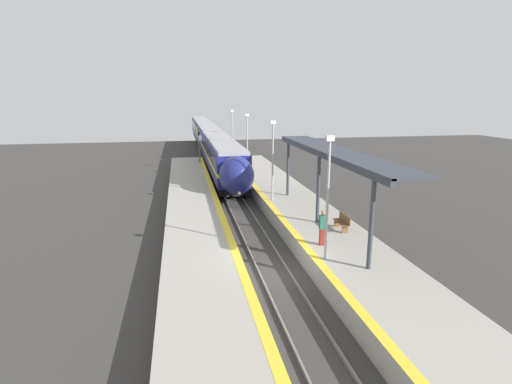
{
  "coord_description": "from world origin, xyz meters",
  "views": [
    {
      "loc": [
        -4.18,
        -17.07,
        8.36
      ],
      "look_at": [
        0.56,
        7.74,
        2.24
      ],
      "focal_mm": 28.0,
      "sensor_mm": 36.0,
      "label": 1
    }
  ],
  "objects_px": {
    "lamppost_far": "(247,140)",
    "railway_signal": "(199,146)",
    "lamppost_farthest": "(232,130)",
    "train": "(209,139)",
    "lamppost_near": "(328,191)",
    "lamppost_mid": "(273,156)",
    "person_waiting": "(323,227)",
    "platform_bench": "(343,222)"
  },
  "relations": [
    {
      "from": "train",
      "to": "person_waiting",
      "type": "xyz_separation_m",
      "value": [
        2.66,
        -40.27,
        -0.35
      ]
    },
    {
      "from": "person_waiting",
      "to": "lamppost_mid",
      "type": "height_order",
      "value": "lamppost_mid"
    },
    {
      "from": "lamppost_mid",
      "to": "lamppost_far",
      "type": "relative_size",
      "value": 1.0
    },
    {
      "from": "railway_signal",
      "to": "lamppost_farthest",
      "type": "xyz_separation_m",
      "value": [
        4.25,
        3.62,
        1.36
      ]
    },
    {
      "from": "train",
      "to": "lamppost_farthest",
      "type": "xyz_separation_m",
      "value": [
        2.19,
        -9.59,
        1.94
      ]
    },
    {
      "from": "train",
      "to": "lamppost_mid",
      "type": "height_order",
      "value": "lamppost_mid"
    },
    {
      "from": "lamppost_mid",
      "to": "lamppost_far",
      "type": "height_order",
      "value": "same"
    },
    {
      "from": "railway_signal",
      "to": "lamppost_far",
      "type": "bearing_deg",
      "value": -59.36
    },
    {
      "from": "lamppost_mid",
      "to": "lamppost_farthest",
      "type": "bearing_deg",
      "value": 90.0
    },
    {
      "from": "railway_signal",
      "to": "lamppost_near",
      "type": "distance_m",
      "value": 29.09
    },
    {
      "from": "railway_signal",
      "to": "lamppost_far",
      "type": "height_order",
      "value": "lamppost_far"
    },
    {
      "from": "lamppost_far",
      "to": "lamppost_near",
      "type": "bearing_deg",
      "value": -90.0
    },
    {
      "from": "lamppost_farthest",
      "to": "train",
      "type": "bearing_deg",
      "value": 102.88
    },
    {
      "from": "train",
      "to": "lamppost_far",
      "type": "relative_size",
      "value": 10.59
    },
    {
      "from": "lamppost_mid",
      "to": "train",
      "type": "bearing_deg",
      "value": 94.02
    },
    {
      "from": "platform_bench",
      "to": "railway_signal",
      "type": "bearing_deg",
      "value": 104.89
    },
    {
      "from": "person_waiting",
      "to": "railway_signal",
      "type": "distance_m",
      "value": 27.49
    },
    {
      "from": "lamppost_far",
      "to": "railway_signal",
      "type": "bearing_deg",
      "value": 120.64
    },
    {
      "from": "railway_signal",
      "to": "lamppost_far",
      "type": "relative_size",
      "value": 0.84
    },
    {
      "from": "lamppost_near",
      "to": "train",
      "type": "bearing_deg",
      "value": 92.99
    },
    {
      "from": "person_waiting",
      "to": "platform_bench",
      "type": "bearing_deg",
      "value": 46.53
    },
    {
      "from": "lamppost_far",
      "to": "lamppost_farthest",
      "type": "xyz_separation_m",
      "value": [
        0.0,
        10.79,
        0.0
      ]
    },
    {
      "from": "platform_bench",
      "to": "lamppost_near",
      "type": "relative_size",
      "value": 0.26
    },
    {
      "from": "train",
      "to": "railway_signal",
      "type": "height_order",
      "value": "railway_signal"
    },
    {
      "from": "railway_signal",
      "to": "lamppost_mid",
      "type": "xyz_separation_m",
      "value": [
        4.25,
        -17.96,
        1.36
      ]
    },
    {
      "from": "train",
      "to": "lamppost_mid",
      "type": "xyz_separation_m",
      "value": [
        2.19,
        -31.16,
        1.94
      ]
    },
    {
      "from": "person_waiting",
      "to": "lamppost_mid",
      "type": "xyz_separation_m",
      "value": [
        -0.46,
        9.11,
        2.29
      ]
    },
    {
      "from": "platform_bench",
      "to": "railway_signal",
      "type": "xyz_separation_m",
      "value": [
        -6.65,
        25.02,
        1.41
      ]
    },
    {
      "from": "railway_signal",
      "to": "lamppost_near",
      "type": "bearing_deg",
      "value": -81.59
    },
    {
      "from": "train",
      "to": "lamppost_near",
      "type": "relative_size",
      "value": 10.59
    },
    {
      "from": "train",
      "to": "lamppost_farthest",
      "type": "bearing_deg",
      "value": -77.12
    },
    {
      "from": "platform_bench",
      "to": "lamppost_mid",
      "type": "bearing_deg",
      "value": 108.79
    },
    {
      "from": "platform_bench",
      "to": "person_waiting",
      "type": "distance_m",
      "value": 2.86
    },
    {
      "from": "train",
      "to": "platform_bench",
      "type": "bearing_deg",
      "value": -83.14
    },
    {
      "from": "lamppost_far",
      "to": "lamppost_mid",
      "type": "bearing_deg",
      "value": -90.0
    },
    {
      "from": "lamppost_mid",
      "to": "platform_bench",
      "type": "bearing_deg",
      "value": -71.21
    },
    {
      "from": "train",
      "to": "person_waiting",
      "type": "distance_m",
      "value": 40.36
    },
    {
      "from": "train",
      "to": "lamppost_farthest",
      "type": "relative_size",
      "value": 10.59
    },
    {
      "from": "railway_signal",
      "to": "lamppost_farthest",
      "type": "relative_size",
      "value": 0.84
    },
    {
      "from": "lamppost_near",
      "to": "lamppost_farthest",
      "type": "distance_m",
      "value": 32.36
    },
    {
      "from": "lamppost_farthest",
      "to": "platform_bench",
      "type": "bearing_deg",
      "value": -85.2
    },
    {
      "from": "lamppost_near",
      "to": "lamppost_far",
      "type": "height_order",
      "value": "same"
    }
  ]
}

